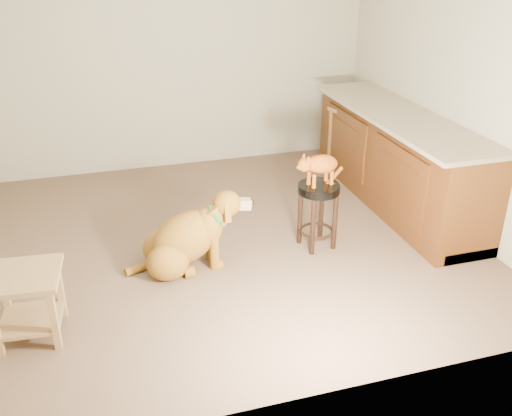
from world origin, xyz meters
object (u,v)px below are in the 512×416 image
object	(u,v)px
side_table	(27,295)
golden_retriever	(186,240)
tabby_kitten	(319,165)
padded_stool	(318,203)
wood_stool	(353,141)

from	to	relation	value
side_table	golden_retriever	size ratio (longest dim) A/B	0.47
side_table	tabby_kitten	size ratio (longest dim) A/B	1.03
tabby_kitten	padded_stool	bearing A→B (deg)	-5.72
padded_stool	golden_retriever	xyz separation A→B (m)	(-1.15, -0.03, -0.16)
padded_stool	side_table	xyz separation A→B (m)	(-2.32, -0.60, -0.09)
golden_retriever	tabby_kitten	world-z (taller)	tabby_kitten
wood_stool	tabby_kitten	xyz separation A→B (m)	(-1.00, -1.41, 0.35)
wood_stool	golden_retriever	xyz separation A→B (m)	(-2.14, -1.44, -0.15)
golden_retriever	wood_stool	bearing A→B (deg)	33.70
padded_stool	tabby_kitten	distance (m)	0.34
padded_stool	golden_retriever	world-z (taller)	golden_retriever
golden_retriever	tabby_kitten	distance (m)	1.25
side_table	tabby_kitten	world-z (taller)	tabby_kitten
padded_stool	tabby_kitten	bearing A→B (deg)	-176.52
side_table	golden_retriever	bearing A→B (deg)	26.04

